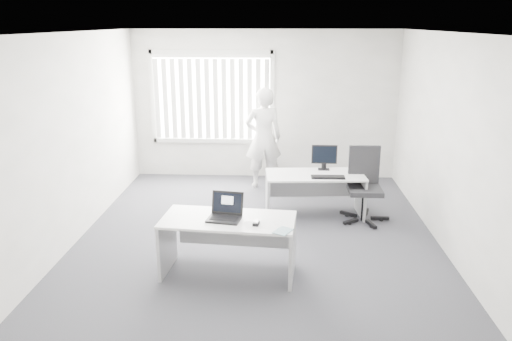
{
  "coord_description": "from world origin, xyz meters",
  "views": [
    {
      "loc": [
        0.3,
        -6.42,
        2.93
      ],
      "look_at": [
        -0.02,
        0.15,
        0.96
      ],
      "focal_mm": 35.0,
      "sensor_mm": 36.0,
      "label": 1
    }
  ],
  "objects_px": {
    "desk_near": "(228,234)",
    "office_chair": "(364,198)",
    "desk_far": "(315,186)",
    "person": "(263,138)",
    "monitor": "(324,157)",
    "laptop": "(224,208)"
  },
  "relations": [
    {
      "from": "desk_near",
      "to": "office_chair",
      "type": "distance_m",
      "value": 2.62
    },
    {
      "from": "desk_far",
      "to": "person",
      "type": "bearing_deg",
      "value": 116.57
    },
    {
      "from": "desk_near",
      "to": "person",
      "type": "xyz_separation_m",
      "value": [
        0.29,
        3.36,
        0.4
      ]
    },
    {
      "from": "monitor",
      "to": "desk_near",
      "type": "bearing_deg",
      "value": -119.54
    },
    {
      "from": "office_chair",
      "to": "person",
      "type": "distance_m",
      "value": 2.29
    },
    {
      "from": "desk_far",
      "to": "office_chair",
      "type": "height_order",
      "value": "office_chair"
    },
    {
      "from": "desk_far",
      "to": "person",
      "type": "height_order",
      "value": "person"
    },
    {
      "from": "desk_near",
      "to": "laptop",
      "type": "distance_m",
      "value": 0.35
    },
    {
      "from": "desk_far",
      "to": "desk_near",
      "type": "bearing_deg",
      "value": -124.69
    },
    {
      "from": "desk_far",
      "to": "monitor",
      "type": "height_order",
      "value": "monitor"
    },
    {
      "from": "office_chair",
      "to": "monitor",
      "type": "xyz_separation_m",
      "value": [
        -0.59,
        0.37,
        0.53
      ]
    },
    {
      "from": "desk_far",
      "to": "monitor",
      "type": "relative_size",
      "value": 3.88
    },
    {
      "from": "laptop",
      "to": "office_chair",
      "type": "bearing_deg",
      "value": 53.54
    },
    {
      "from": "desk_far",
      "to": "person",
      "type": "xyz_separation_m",
      "value": [
        -0.85,
        1.42,
        0.42
      ]
    },
    {
      "from": "office_chair",
      "to": "laptop",
      "type": "distance_m",
      "value": 2.73
    },
    {
      "from": "desk_near",
      "to": "person",
      "type": "height_order",
      "value": "person"
    },
    {
      "from": "person",
      "to": "monitor",
      "type": "distance_m",
      "value": 1.54
    },
    {
      "from": "desk_near",
      "to": "monitor",
      "type": "xyz_separation_m",
      "value": [
        1.29,
        2.19,
        0.37
      ]
    },
    {
      "from": "desk_far",
      "to": "laptop",
      "type": "height_order",
      "value": "laptop"
    },
    {
      "from": "person",
      "to": "monitor",
      "type": "bearing_deg",
      "value": 119.04
    },
    {
      "from": "desk_far",
      "to": "office_chair",
      "type": "distance_m",
      "value": 0.77
    },
    {
      "from": "desk_near",
      "to": "monitor",
      "type": "distance_m",
      "value": 2.57
    }
  ]
}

